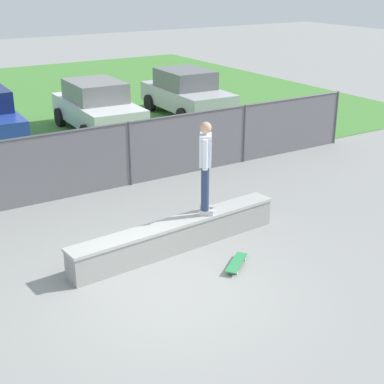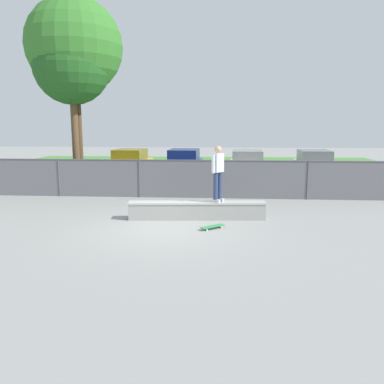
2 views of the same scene
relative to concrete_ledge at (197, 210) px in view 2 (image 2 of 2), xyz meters
The scene contains 12 objects.
ground_plane 1.62m from the concrete_ledge, 125.15° to the right, with size 80.00×80.00×0.00m, color gray.
grass_strip 14.00m from the concrete_ledge, 93.76° to the left, with size 29.52×20.00×0.02m, color #478438.
concrete_ledge is the anchor object (origin of this frame).
skateboarder 1.46m from the concrete_ledge, ahead, with size 0.42×0.51×1.82m.
skateboard 1.32m from the concrete_ledge, 65.55° to the right, with size 0.75×0.65×0.09m.
chainlink_fence 3.83m from the concrete_ledge, 104.06° to the left, with size 17.59×0.07×1.62m.
tree_near_left 9.51m from the concrete_ledge, 138.78° to the left, with size 3.42×3.42×7.35m.
tree_near_right 10.23m from the concrete_ledge, 136.63° to the left, with size 4.34×4.34×8.72m.
car_yellow 10.38m from the concrete_ledge, 115.14° to the left, with size 2.15×4.27×1.66m.
car_blue 9.62m from the concrete_ledge, 97.88° to the left, with size 2.15×4.27×1.66m.
car_white 9.16m from the concrete_ledge, 75.97° to the left, with size 2.15×4.27×1.66m.
car_silver 10.99m from the concrete_ledge, 57.43° to the left, with size 2.15×4.27×1.66m.
Camera 2 is at (1.65, -11.16, 3.11)m, focal length 36.42 mm.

